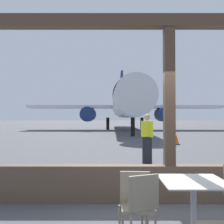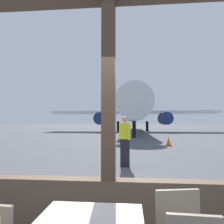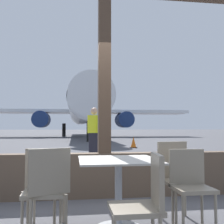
% 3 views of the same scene
% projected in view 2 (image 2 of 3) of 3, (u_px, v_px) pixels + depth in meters
% --- Properties ---
extents(ground_plane, '(220.00, 220.00, 0.00)m').
position_uv_depth(ground_plane, '(129.00, 129.00, 42.78)').
color(ground_plane, '#4C4C51').
extents(window_frame, '(7.75, 0.24, 3.61)m').
position_uv_depth(window_frame, '(109.00, 142.00, 3.04)').
color(window_frame, brown).
rests_on(window_frame, ground).
extents(airplane, '(25.87, 31.43, 10.10)m').
position_uv_depth(airplane, '(133.00, 110.00, 32.35)').
color(airplane, silver).
rests_on(airplane, ground).
extents(ground_crew_worker, '(0.40, 0.49, 1.74)m').
position_uv_depth(ground_crew_worker, '(125.00, 140.00, 7.16)').
color(ground_crew_worker, black).
rests_on(ground_crew_worker, ground).
extents(traffic_cone, '(0.36, 0.36, 0.60)m').
position_uv_depth(traffic_cone, '(169.00, 141.00, 13.32)').
color(traffic_cone, orange).
rests_on(traffic_cone, ground).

